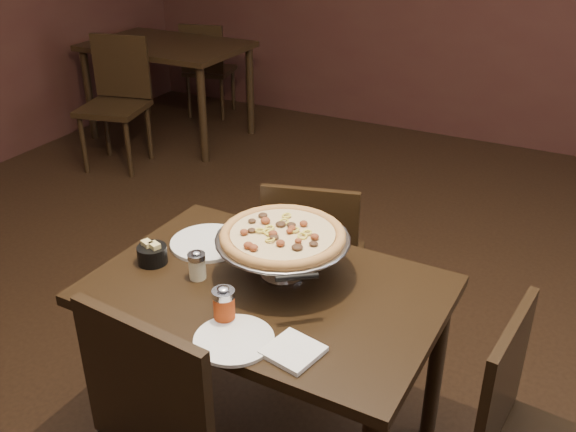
% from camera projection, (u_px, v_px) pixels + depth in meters
% --- Properties ---
extents(room, '(6.04, 7.04, 2.84)m').
position_uv_depth(room, '(269.00, 61.00, 1.83)').
color(room, black).
rests_on(room, ground).
extents(dining_table, '(1.13, 0.77, 0.70)m').
position_uv_depth(dining_table, '(268.00, 309.00, 2.11)').
color(dining_table, black).
rests_on(dining_table, ground).
extents(background_table, '(1.21, 0.80, 0.75)m').
position_uv_depth(background_table, '(167.00, 56.00, 5.02)').
color(background_table, black).
rests_on(background_table, ground).
extents(pizza_stand, '(0.44, 0.44, 0.18)m').
position_uv_depth(pizza_stand, '(283.00, 236.00, 2.06)').
color(pizza_stand, silver).
rests_on(pizza_stand, dining_table).
extents(parmesan_shaker, '(0.06, 0.06, 0.10)m').
position_uv_depth(parmesan_shaker, '(197.00, 265.00, 2.09)').
color(parmesan_shaker, '#F3EDBD').
rests_on(parmesan_shaker, dining_table).
extents(pepper_flake_shaker, '(0.07, 0.07, 0.12)m').
position_uv_depth(pepper_flake_shaker, '(224.00, 305.00, 1.88)').
color(pepper_flake_shaker, maroon).
rests_on(pepper_flake_shaker, dining_table).
extents(packet_caddy, '(0.10, 0.10, 0.08)m').
position_uv_depth(packet_caddy, '(152.00, 254.00, 2.18)').
color(packet_caddy, black).
rests_on(packet_caddy, dining_table).
extents(napkin_stack, '(0.17, 0.17, 0.02)m').
position_uv_depth(napkin_stack, '(293.00, 351.00, 1.77)').
color(napkin_stack, white).
rests_on(napkin_stack, dining_table).
extents(plate_left, '(0.27, 0.27, 0.01)m').
position_uv_depth(plate_left, '(208.00, 243.00, 2.31)').
color(plate_left, white).
rests_on(plate_left, dining_table).
extents(plate_near, '(0.23, 0.23, 0.01)m').
position_uv_depth(plate_near, '(234.00, 340.00, 1.82)').
color(plate_near, white).
rests_on(plate_near, dining_table).
extents(serving_spatula, '(0.16, 0.16, 0.02)m').
position_uv_depth(serving_spatula, '(297.00, 278.00, 1.85)').
color(serving_spatula, silver).
rests_on(serving_spatula, pizza_stand).
extents(chair_far, '(0.47, 0.47, 0.82)m').
position_uv_depth(chair_far, '(313.00, 259.00, 2.69)').
color(chair_far, black).
rests_on(chair_far, ground).
extents(bg_chair_far, '(0.46, 0.46, 0.82)m').
position_uv_depth(bg_chair_far, '(207.00, 66.00, 5.57)').
color(bg_chair_far, black).
rests_on(bg_chair_far, ground).
extents(bg_chair_near, '(0.52, 0.52, 0.91)m').
position_uv_depth(bg_chair_near, '(117.00, 97.00, 4.58)').
color(bg_chair_near, black).
rests_on(bg_chair_near, ground).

